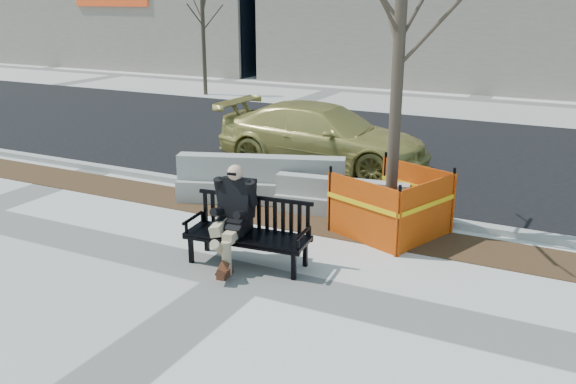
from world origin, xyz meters
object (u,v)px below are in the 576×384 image
jersey_barrier_left (261,202)px  bench (248,264)px  tree_fence (389,232)px  seated_man (234,260)px  sedan (322,166)px  jersey_barrier_right (341,215)px

jersey_barrier_left → bench: bearing=-84.4°
bench → tree_fence: tree_fence is taller
bench → seated_man: bearing=168.5°
sedan → jersey_barrier_left: 3.08m
tree_fence → sedan: 4.56m
seated_man → sedan: size_ratio=0.30×
jersey_barrier_left → jersey_barrier_right: (1.77, -0.02, 0.00)m
jersey_barrier_left → jersey_barrier_right: bearing=-20.5°
seated_man → jersey_barrier_right: size_ratio=0.61×
bench → seated_man: 0.27m
bench → tree_fence: (1.55, 2.32, 0.00)m
bench → jersey_barrier_left: 3.09m
seated_man → tree_fence: bearing=45.8°
tree_fence → jersey_barrier_left: size_ratio=1.77×
bench → jersey_barrier_left: size_ratio=0.58×
seated_man → bench: bearing=-11.5°
bench → tree_fence: bearing=50.4°
jersey_barrier_left → jersey_barrier_right: size_ratio=1.32×
tree_fence → bench: bearing=-123.8°
bench → sedan: bearing=96.7°
jersey_barrier_left → sedan: bearing=69.9°
seated_man → jersey_barrier_right: (0.71, 2.75, 0.00)m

